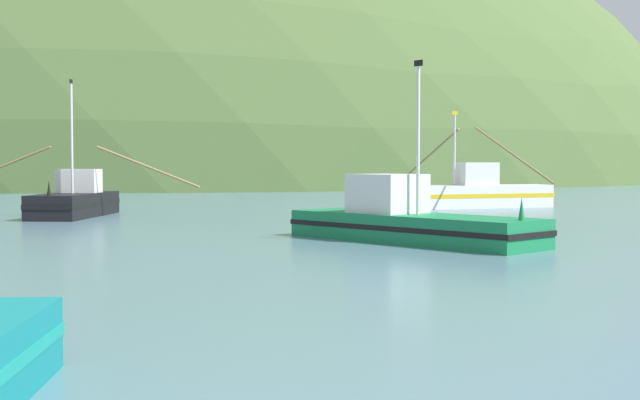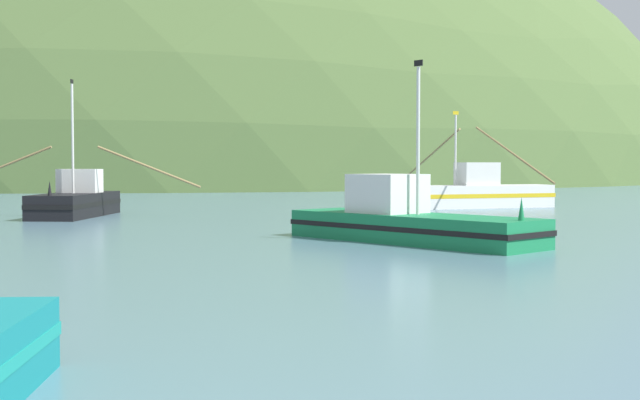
# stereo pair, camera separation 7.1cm
# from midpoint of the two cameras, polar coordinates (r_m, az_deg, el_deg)

# --- Properties ---
(hill_far_center) EXTENTS (104.69, 83.75, 61.27)m
(hill_far_center) POSITION_cam_midpoint_polar(r_m,az_deg,el_deg) (289.77, 18.02, 1.83)
(hill_far_center) COLOR #386633
(hill_far_center) RESTS_ON ground
(hill_mid_left) EXTENTS (167.06, 133.65, 92.62)m
(hill_mid_left) POSITION_cam_midpoint_polar(r_m,az_deg,el_deg) (144.10, -8.42, 1.40)
(hill_mid_left) COLOR #516B38
(hill_mid_left) RESTS_ON ground
(fishing_boat_white) EXTENTS (10.91, 17.48, 5.70)m
(fishing_boat_white) POSITION_cam_midpoint_polar(r_m,az_deg,el_deg) (51.34, 9.78, 0.44)
(fishing_boat_white) COLOR white
(fishing_boat_white) RESTS_ON ground
(fishing_boat_green) EXTENTS (6.42, 9.68, 6.08)m
(fishing_boat_green) POSITION_cam_midpoint_polar(r_m,az_deg,el_deg) (29.05, 5.77, -1.43)
(fishing_boat_green) COLOR #197A47
(fishing_boat_green) RESTS_ON ground
(fishing_boat_black) EXTENTS (11.86, 7.81, 6.77)m
(fishing_boat_black) POSITION_cam_midpoint_polar(r_m,az_deg,el_deg) (44.21, -16.06, -0.09)
(fishing_boat_black) COLOR black
(fishing_boat_black) RESTS_ON ground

